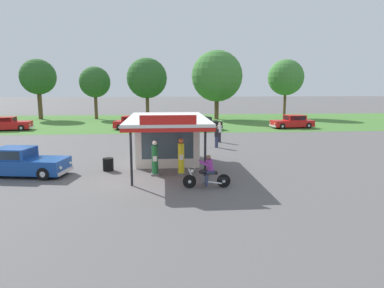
{
  "coord_description": "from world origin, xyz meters",
  "views": [
    {
      "loc": [
        1.63,
        -16.98,
        4.73
      ],
      "look_at": [
        3.3,
        2.84,
        1.4
      ],
      "focal_mm": 32.03,
      "sensor_mm": 36.0,
      "label": 1
    }
  ],
  "objects_px": {
    "gas_pump_nearside": "(155,159)",
    "motorcycle_with_rider": "(208,174)",
    "featured_classic_sedan": "(21,163)",
    "spare_tire_stack": "(108,164)",
    "bystander_standing_back_lot": "(217,136)",
    "parked_car_back_row_far_right": "(200,124)",
    "parked_car_second_row_spare": "(293,122)",
    "parked_car_back_row_centre_left": "(7,124)",
    "bystander_chatting_near_pumps": "(220,132)",
    "gas_pump_offside": "(181,158)",
    "parked_car_back_row_far_left": "(135,123)"
  },
  "relations": [
    {
      "from": "gas_pump_offside",
      "to": "parked_car_second_row_spare",
      "type": "distance_m",
      "value": 24.79
    },
    {
      "from": "parked_car_back_row_centre_left",
      "to": "featured_classic_sedan",
      "type": "bearing_deg",
      "value": -64.99
    },
    {
      "from": "parked_car_back_row_centre_left",
      "to": "bystander_chatting_near_pumps",
      "type": "height_order",
      "value": "bystander_chatting_near_pumps"
    },
    {
      "from": "motorcycle_with_rider",
      "to": "parked_car_back_row_far_right",
      "type": "relative_size",
      "value": 0.44
    },
    {
      "from": "motorcycle_with_rider",
      "to": "parked_car_second_row_spare",
      "type": "distance_m",
      "value": 26.37
    },
    {
      "from": "gas_pump_nearside",
      "to": "spare_tire_stack",
      "type": "height_order",
      "value": "gas_pump_nearside"
    },
    {
      "from": "gas_pump_nearside",
      "to": "bystander_chatting_near_pumps",
      "type": "bearing_deg",
      "value": 63.89
    },
    {
      "from": "featured_classic_sedan",
      "to": "spare_tire_stack",
      "type": "height_order",
      "value": "featured_classic_sedan"
    },
    {
      "from": "parked_car_back_row_far_left",
      "to": "bystander_chatting_near_pumps",
      "type": "relative_size",
      "value": 2.92
    },
    {
      "from": "gas_pump_offside",
      "to": "bystander_standing_back_lot",
      "type": "xyz_separation_m",
      "value": [
        3.22,
        8.21,
        -0.01
      ]
    },
    {
      "from": "gas_pump_offside",
      "to": "bystander_standing_back_lot",
      "type": "relative_size",
      "value": 1.17
    },
    {
      "from": "parked_car_back_row_far_right",
      "to": "bystander_standing_back_lot",
      "type": "relative_size",
      "value": 3.03
    },
    {
      "from": "featured_classic_sedan",
      "to": "parked_car_back_row_far_right",
      "type": "bearing_deg",
      "value": 58.06
    },
    {
      "from": "featured_classic_sedan",
      "to": "bystander_chatting_near_pumps",
      "type": "relative_size",
      "value": 2.94
    },
    {
      "from": "featured_classic_sedan",
      "to": "gas_pump_nearside",
      "type": "bearing_deg",
      "value": -4.53
    },
    {
      "from": "bystander_standing_back_lot",
      "to": "parked_car_back_row_far_right",
      "type": "bearing_deg",
      "value": 90.64
    },
    {
      "from": "parked_car_second_row_spare",
      "to": "parked_car_back_row_far_right",
      "type": "bearing_deg",
      "value": -174.23
    },
    {
      "from": "gas_pump_nearside",
      "to": "bystander_chatting_near_pumps",
      "type": "xyz_separation_m",
      "value": [
        5.29,
        10.79,
        0.05
      ]
    },
    {
      "from": "parked_car_back_row_far_left",
      "to": "parked_car_second_row_spare",
      "type": "xyz_separation_m",
      "value": [
        18.21,
        -0.12,
        -0.0
      ]
    },
    {
      "from": "parked_car_second_row_spare",
      "to": "gas_pump_nearside",
      "type": "bearing_deg",
      "value": -127.16
    },
    {
      "from": "parked_car_second_row_spare",
      "to": "bystander_standing_back_lot",
      "type": "relative_size",
      "value": 3.0
    },
    {
      "from": "parked_car_back_row_far_right",
      "to": "spare_tire_stack",
      "type": "height_order",
      "value": "parked_car_back_row_far_right"
    },
    {
      "from": "parked_car_back_row_centre_left",
      "to": "parked_car_back_row_far_right",
      "type": "bearing_deg",
      "value": -4.23
    },
    {
      "from": "spare_tire_stack",
      "to": "motorcycle_with_rider",
      "type": "bearing_deg",
      "value": -36.12
    },
    {
      "from": "featured_classic_sedan",
      "to": "parked_car_back_row_centre_left",
      "type": "xyz_separation_m",
      "value": [
        -9.47,
        20.3,
        -0.01
      ]
    },
    {
      "from": "motorcycle_with_rider",
      "to": "spare_tire_stack",
      "type": "height_order",
      "value": "motorcycle_with_rider"
    },
    {
      "from": "gas_pump_offside",
      "to": "bystander_chatting_near_pumps",
      "type": "relative_size",
      "value": 1.16
    },
    {
      "from": "motorcycle_with_rider",
      "to": "parked_car_back_row_far_left",
      "type": "bearing_deg",
      "value": 102.83
    },
    {
      "from": "motorcycle_with_rider",
      "to": "bystander_standing_back_lot",
      "type": "relative_size",
      "value": 1.33
    },
    {
      "from": "parked_car_second_row_spare",
      "to": "spare_tire_stack",
      "type": "height_order",
      "value": "parked_car_second_row_spare"
    },
    {
      "from": "featured_classic_sedan",
      "to": "parked_car_back_row_far_right",
      "type": "xyz_separation_m",
      "value": [
        11.68,
        18.74,
        -0.01
      ]
    },
    {
      "from": "parked_car_back_row_centre_left",
      "to": "parked_car_second_row_spare",
      "type": "bearing_deg",
      "value": -0.81
    },
    {
      "from": "gas_pump_nearside",
      "to": "parked_car_back_row_far_right",
      "type": "height_order",
      "value": "gas_pump_nearside"
    },
    {
      "from": "parked_car_back_row_far_left",
      "to": "bystander_chatting_near_pumps",
      "type": "xyz_separation_m",
      "value": [
        8.02,
        -9.74,
        0.22
      ]
    },
    {
      "from": "motorcycle_with_rider",
      "to": "parked_car_back_row_far_left",
      "type": "xyz_separation_m",
      "value": [
        -5.26,
        23.09,
        0.04
      ]
    },
    {
      "from": "parked_car_second_row_spare",
      "to": "bystander_chatting_near_pumps",
      "type": "bearing_deg",
      "value": -136.63
    },
    {
      "from": "gas_pump_nearside",
      "to": "motorcycle_with_rider",
      "type": "bearing_deg",
      "value": -45.32
    },
    {
      "from": "gas_pump_offside",
      "to": "parked_car_back_row_centre_left",
      "type": "height_order",
      "value": "gas_pump_offside"
    },
    {
      "from": "gas_pump_offside",
      "to": "motorcycle_with_rider",
      "type": "relative_size",
      "value": 0.88
    },
    {
      "from": "featured_classic_sedan",
      "to": "bystander_chatting_near_pumps",
      "type": "xyz_separation_m",
      "value": [
        12.47,
        10.22,
        0.23
      ]
    },
    {
      "from": "parked_car_second_row_spare",
      "to": "featured_classic_sedan",
      "type": "bearing_deg",
      "value": -138.78
    },
    {
      "from": "gas_pump_nearside",
      "to": "motorcycle_with_rider",
      "type": "distance_m",
      "value": 3.6
    },
    {
      "from": "parked_car_back_row_far_left",
      "to": "parked_car_back_row_far_right",
      "type": "height_order",
      "value": "parked_car_back_row_far_left"
    },
    {
      "from": "gas_pump_nearside",
      "to": "spare_tire_stack",
      "type": "distance_m",
      "value": 3.01
    },
    {
      "from": "motorcycle_with_rider",
      "to": "bystander_standing_back_lot",
      "type": "distance_m",
      "value": 10.97
    },
    {
      "from": "spare_tire_stack",
      "to": "bystander_standing_back_lot",
      "type": "bearing_deg",
      "value": 43.55
    },
    {
      "from": "featured_classic_sedan",
      "to": "parked_car_back_row_far_right",
      "type": "height_order",
      "value": "featured_classic_sedan"
    },
    {
      "from": "gas_pump_nearside",
      "to": "parked_car_back_row_centre_left",
      "type": "relative_size",
      "value": 0.37
    },
    {
      "from": "gas_pump_nearside",
      "to": "featured_classic_sedan",
      "type": "height_order",
      "value": "gas_pump_nearside"
    },
    {
      "from": "parked_car_back_row_far_left",
      "to": "bystander_standing_back_lot",
      "type": "bearing_deg",
      "value": -59.16
    }
  ]
}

